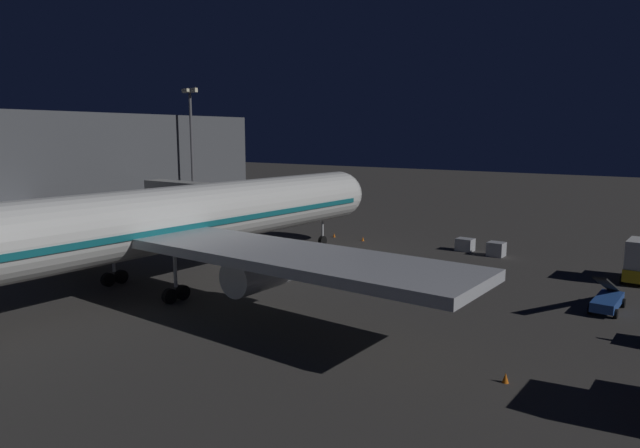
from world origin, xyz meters
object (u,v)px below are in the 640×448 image
object	(u,v)px
baggage_container_near_belt	(496,249)
traffic_cone_nose_port	(363,239)
apron_floodlight_mast	(192,147)
traffic_cone_nose_starboard	(334,235)
ops_van	(640,261)
traffic_cone_wingtip_svc_side	(505,378)
jet_bridge	(216,195)
airliner_at_gate	(137,225)
baggage_container_far_row	(465,245)
belt_loader	(607,300)

from	to	relation	value
baggage_container_near_belt	traffic_cone_nose_port	distance (m)	16.47
apron_floodlight_mast	baggage_container_near_belt	world-z (taller)	apron_floodlight_mast
baggage_container_near_belt	traffic_cone_nose_starboard	size ratio (longest dim) A/B	3.16
apron_floodlight_mast	ops_van	size ratio (longest dim) A/B	3.90
baggage_container_near_belt	traffic_cone_wingtip_svc_side	bearing A→B (deg)	110.35
jet_bridge	ops_van	distance (m)	45.67
airliner_at_gate	baggage_container_near_belt	bearing A→B (deg)	-119.96
traffic_cone_nose_port	traffic_cone_nose_starboard	bearing A→B (deg)	0.00
airliner_at_gate	traffic_cone_nose_starboard	xyz separation A→B (m)	(2.20, -31.02, -5.49)
baggage_container_near_belt	baggage_container_far_row	world-z (taller)	baggage_container_near_belt
belt_loader	baggage_container_near_belt	size ratio (longest dim) A/B	4.57
apron_floodlight_mast	belt_loader	distance (m)	59.20
belt_loader	traffic_cone_nose_starboard	size ratio (longest dim) A/B	14.42
belt_loader	airliner_at_gate	bearing A→B (deg)	29.79
apron_floodlight_mast	baggage_container_far_row	world-z (taller)	apron_floodlight_mast
ops_van	belt_loader	size ratio (longest dim) A/B	0.64
belt_loader	baggage_container_near_belt	bearing A→B (deg)	-46.17
apron_floodlight_mast	traffic_cone_wingtip_svc_side	xyz separation A→B (m)	(-55.57, 26.28, -11.07)
traffic_cone_wingtip_svc_side	baggage_container_near_belt	bearing A→B (deg)	-69.65
ops_van	belt_loader	distance (m)	10.98
belt_loader	baggage_container_far_row	xyz separation A→B (m)	(17.24, -14.63, -0.13)
traffic_cone_nose_port	traffic_cone_nose_starboard	size ratio (longest dim) A/B	1.00
airliner_at_gate	apron_floodlight_mast	size ratio (longest dim) A/B	3.27
apron_floodlight_mast	traffic_cone_wingtip_svc_side	size ratio (longest dim) A/B	35.93
belt_loader	traffic_cone_nose_port	distance (m)	32.40
baggage_container_near_belt	baggage_container_far_row	distance (m)	3.90
traffic_cone_nose_port	traffic_cone_nose_starboard	xyz separation A→B (m)	(4.40, 0.00, 0.00)
traffic_cone_nose_port	baggage_container_far_row	bearing A→B (deg)	-171.24
airliner_at_gate	traffic_cone_nose_port	distance (m)	31.58
ops_van	traffic_cone_nose_starboard	size ratio (longest dim) A/B	9.22
apron_floodlight_mast	traffic_cone_nose_port	size ratio (longest dim) A/B	35.93
airliner_at_gate	ops_van	distance (m)	43.99
airliner_at_gate	apron_floodlight_mast	distance (m)	38.04
traffic_cone_wingtip_svc_side	jet_bridge	bearing A→B (deg)	-23.60
airliner_at_gate	traffic_cone_nose_port	size ratio (longest dim) A/B	117.44
traffic_cone_nose_port	baggage_container_near_belt	bearing A→B (deg)	-175.59
belt_loader	traffic_cone_wingtip_svc_side	world-z (taller)	belt_loader
baggage_container_far_row	traffic_cone_nose_port	size ratio (longest dim) A/B	3.41
traffic_cone_nose_starboard	apron_floodlight_mast	bearing A→B (deg)	8.17
apron_floodlight_mast	ops_van	world-z (taller)	apron_floodlight_mast
jet_bridge	traffic_cone_nose_starboard	world-z (taller)	jet_bridge
jet_bridge	traffic_cone_nose_port	size ratio (longest dim) A/B	40.11
baggage_container_far_row	traffic_cone_nose_port	distance (m)	12.73
ops_van	baggage_container_far_row	world-z (taller)	ops_van
ops_van	traffic_cone_wingtip_svc_side	xyz separation A→B (m)	(2.58, 27.85, -1.68)
traffic_cone_nose_port	traffic_cone_nose_starboard	distance (m)	4.40
belt_loader	traffic_cone_nose_port	world-z (taller)	belt_loader
belt_loader	baggage_container_near_belt	xyz separation A→B (m)	(13.40, -13.96, -0.07)
airliner_at_gate	baggage_container_far_row	xyz separation A→B (m)	(-14.77, -32.95, -5.05)
airliner_at_gate	traffic_cone_nose_starboard	world-z (taller)	airliner_at_gate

